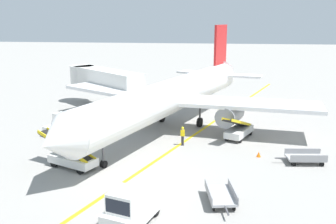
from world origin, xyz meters
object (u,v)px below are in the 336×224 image
baggage_tug_by_cargo_door (58,125)px  jet_bridge (100,79)px  baggage_tug_near_wing (85,137)px  baggage_cart_loaded (305,158)px  belt_loader_aft_hold (239,130)px  airliner (174,95)px  belt_loader_forward_hold (72,157)px  baggage_cart_empty_trailing (221,195)px  ground_crew_marshaller (183,135)px  pushback_tug (130,208)px  safety_cone_nose_right (259,154)px

baggage_tug_by_cargo_door → jet_bridge: bearing=87.5°
baggage_tug_near_wing → baggage_cart_loaded: bearing=-4.8°
belt_loader_aft_hold → baggage_tug_by_cargo_door: bearing=-175.9°
belt_loader_aft_hold → baggage_cart_loaded: (4.80, -5.81, -0.31)m
airliner → belt_loader_forward_hold: airliner is taller
belt_loader_forward_hold → baggage_cart_loaded: bearing=10.2°
baggage_tug_by_cargo_door → belt_loader_aft_hold: size_ratio=0.54×
baggage_tug_by_cargo_door → airliner: bearing=20.0°
baggage_cart_empty_trailing → ground_crew_marshaller: bearing=107.8°
baggage_cart_loaded → baggage_tug_by_cargo_door: bearing=168.2°
pushback_tug → belt_loader_forward_hold: (-6.22, 7.47, -0.22)m
baggage_tug_by_cargo_door → belt_loader_aft_hold: (17.05, 1.24, -0.15)m
baggage_cart_loaded → ground_crew_marshaller: 10.24m
pushback_tug → ground_crew_marshaller: bearing=83.7°
ground_crew_marshaller → safety_cone_nose_right: (6.37, -2.06, -0.69)m
pushback_tug → baggage_tug_near_wing: pushback_tug is taller
baggage_cart_loaded → safety_cone_nose_right: 3.54m
airliner → jet_bridge: airliner is taller
belt_loader_forward_hold → ground_crew_marshaller: (7.74, 6.17, 0.13)m
baggage_cart_empty_trailing → belt_loader_aft_hold: bearing=82.8°
jet_bridge → pushback_tug: jet_bridge is taller
baggage_cart_loaded → safety_cone_nose_right: (-3.40, 0.98, -0.25)m
pushback_tug → belt_loader_aft_hold: (6.48, 16.41, -0.22)m
airliner → safety_cone_nose_right: airliner is taller
belt_loader_aft_hold → safety_cone_nose_right: (1.41, -4.83, -0.56)m
pushback_tug → baggage_tug_by_cargo_door: pushback_tug is taller
baggage_tug_near_wing → ground_crew_marshaller: baggage_tug_near_wing is taller
belt_loader_aft_hold → safety_cone_nose_right: size_ratio=11.56×
baggage_tug_by_cargo_door → baggage_cart_loaded: size_ratio=0.71×
baggage_tug_by_cargo_door → ground_crew_marshaller: bearing=-7.2°
pushback_tug → safety_cone_nose_right: (7.89, 11.58, -0.77)m
belt_loader_aft_hold → airliner: bearing=157.1°
pushback_tug → baggage_cart_loaded: 15.49m
pushback_tug → baggage_tug_near_wing: bearing=119.4°
belt_loader_forward_hold → safety_cone_nose_right: 14.71m
baggage_cart_empty_trailing → airliner: bearing=106.5°
jet_bridge → baggage_tug_by_cargo_door: 12.22m
airliner → safety_cone_nose_right: (7.74, -7.50, -3.20)m
airliner → baggage_tug_near_wing: bearing=-135.0°
pushback_tug → baggage_cart_empty_trailing: size_ratio=1.04×
airliner → baggage_tug_by_cargo_door: (-10.71, -3.91, -2.49)m
pushback_tug → baggage_cart_loaded: size_ratio=1.04×
belt_loader_forward_hold → baggage_cart_loaded: size_ratio=1.33×
belt_loader_forward_hold → safety_cone_nose_right: size_ratio=11.57×
baggage_tug_by_cargo_door → ground_crew_marshaller: size_ratio=1.60×
baggage_tug_by_cargo_door → baggage_cart_loaded: bearing=-11.8°
airliner → baggage_tug_by_cargo_door: size_ratio=12.59×
jet_bridge → safety_cone_nose_right: jet_bridge is taller
airliner → pushback_tug: (-0.14, -19.08, -2.42)m
baggage_tug_by_cargo_door → baggage_tug_near_wing: bearing=-39.3°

